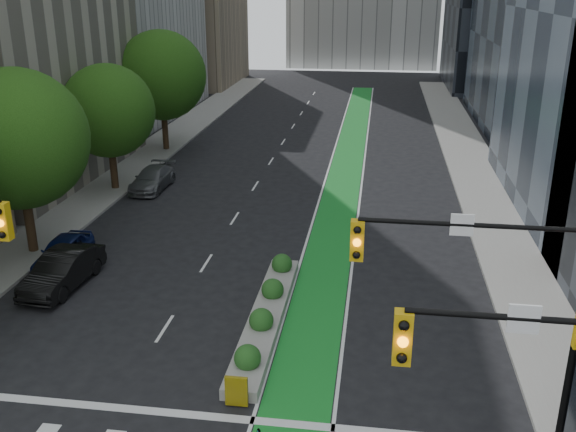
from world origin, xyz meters
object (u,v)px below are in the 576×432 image
(parked_car_left_near, at_px, (63,252))
(parked_car_left_far, at_px, (152,179))
(parked_car_left_mid, at_px, (63,270))
(median_planter, at_px, (266,313))

(parked_car_left_near, bearing_deg, parked_car_left_far, 88.57)
(parked_car_left_near, xyz_separation_m, parked_car_left_mid, (1.01, -2.08, 0.09))
(parked_car_left_near, height_order, parked_car_left_mid, parked_car_left_mid)
(median_planter, height_order, parked_car_left_near, parked_car_left_near)
(parked_car_left_near, relative_size, parked_car_left_far, 0.87)
(median_planter, relative_size, parked_car_left_far, 2.23)
(parked_car_left_mid, xyz_separation_m, parked_car_left_far, (-0.89, 13.74, -0.10))
(parked_car_left_near, bearing_deg, parked_car_left_mid, -64.76)
(median_planter, bearing_deg, parked_car_left_far, 122.71)
(parked_car_left_near, distance_m, parked_car_left_mid, 2.31)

